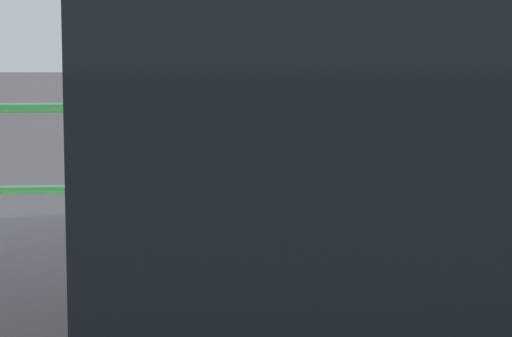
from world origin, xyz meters
TOP-DOWN VIEW (x-y plane):
  - parking_meter at (0.37, 0.50)m, footprint 0.17×0.18m
  - pedestrian_at_meter at (0.99, 0.47)m, footprint 0.72×0.58m
  - background_railing at (-0.00, 3.06)m, footprint 24.06×0.06m

SIDE VIEW (x-z plane):
  - background_railing at x=0.00m, z-range 0.38..1.53m
  - parking_meter at x=0.37m, z-range 0.44..1.84m
  - pedestrian_at_meter at x=0.99m, z-range 0.28..2.08m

